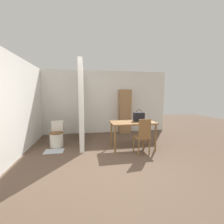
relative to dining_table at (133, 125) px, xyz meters
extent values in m
plane|color=brown|center=(-0.71, -1.38, -0.69)|extent=(16.00, 16.00, 0.00)
cube|color=white|center=(-0.71, 2.04, 0.56)|extent=(5.49, 0.12, 2.50)
cube|color=white|center=(-3.02, 0.30, 0.56)|extent=(0.12, 4.35, 2.50)
cube|color=white|center=(-1.44, 0.93, 0.56)|extent=(0.12, 2.10, 2.50)
cube|color=brown|center=(0.00, 0.00, 0.07)|extent=(1.26, 0.68, 0.04)
cylinder|color=brown|center=(-0.57, -0.28, -0.32)|extent=(0.05, 0.05, 0.73)
cylinder|color=brown|center=(0.57, -0.28, -0.32)|extent=(0.05, 0.05, 0.73)
cylinder|color=brown|center=(-0.57, 0.28, -0.32)|extent=(0.05, 0.05, 0.73)
cylinder|color=brown|center=(0.57, 0.28, -0.32)|extent=(0.05, 0.05, 0.73)
cube|color=brown|center=(0.12, -0.39, -0.26)|extent=(0.40, 0.40, 0.04)
cube|color=brown|center=(0.14, -0.56, 0.01)|extent=(0.33, 0.07, 0.49)
cylinder|color=brown|center=(-0.05, -0.26, -0.48)|extent=(0.04, 0.04, 0.41)
cylinder|color=brown|center=(0.25, -0.23, -0.48)|extent=(0.04, 0.04, 0.41)
cylinder|color=brown|center=(-0.02, -0.56, -0.48)|extent=(0.04, 0.04, 0.41)
cylinder|color=brown|center=(0.28, -0.53, -0.48)|extent=(0.04, 0.04, 0.41)
cylinder|color=silver|center=(-2.20, 0.52, -0.48)|extent=(0.39, 0.39, 0.41)
cylinder|color=brown|center=(-2.20, 0.52, -0.27)|extent=(0.41, 0.41, 0.02)
cube|color=silver|center=(-2.20, 0.79, -0.12)|extent=(0.34, 0.18, 0.32)
cube|color=black|center=(0.21, 0.08, 0.22)|extent=(0.31, 0.17, 0.25)
torus|color=black|center=(0.21, 0.08, 0.34)|extent=(0.18, 0.01, 0.18)
cube|color=#997047|center=(0.24, 1.78, 0.19)|extent=(0.46, 0.36, 1.75)
sphere|color=black|center=(0.36, 1.59, 0.28)|extent=(0.02, 0.02, 0.02)
cube|color=#B2BCC6|center=(-2.20, 0.12, -0.68)|extent=(0.51, 0.37, 0.01)
camera|label=1|loc=(-1.33, -4.05, 0.85)|focal=24.00mm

